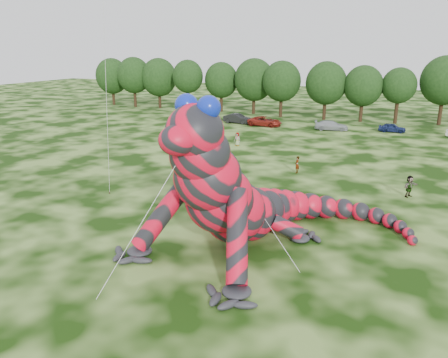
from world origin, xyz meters
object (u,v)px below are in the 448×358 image
tree_3 (188,86)px  tree_4 (221,87)px  tree_8 (363,94)px  tree_9 (398,96)px  tree_0 (112,82)px  car_1 (237,119)px  car_2 (265,121)px  spectator_0 (297,165)px  inflatable_gecko (248,166)px  tree_1 (134,82)px  tree_7 (326,91)px  tree_2 (159,83)px  spectator_4 (237,139)px  tree_10 (443,91)px  car_3 (331,125)px  tree_5 (254,86)px  tree_6 (281,89)px  car_4 (392,128)px  spectator_5 (409,186)px  car_0 (197,115)px

tree_3 → tree_4: 6.30m
tree_8 → tree_9: (5.28, 0.36, -0.13)m
tree_0 → tree_9: size_ratio=1.10×
car_1 → car_2: size_ratio=0.88×
car_2 → spectator_0: spectator_0 is taller
spectator_0 → inflatable_gecko: bearing=0.2°
tree_1 → car_1: (26.35, -10.45, -4.15)m
tree_7 → spectator_0: bearing=-83.4°
tree_2 → car_2: size_ratio=1.85×
car_1 → spectator_4: bearing=-150.4°
tree_1 → car_1: tree_1 is taller
tree_7 → spectator_4: 25.58m
tree_9 → tree_10: tree_10 is taller
car_3 → tree_5: bearing=45.5°
tree_4 → tree_8: tree_4 is taller
tree_4 → car_1: size_ratio=1.98×
tree_1 → spectator_0: (42.13, -34.87, -4.08)m
tree_6 → tree_8: (13.34, 0.30, -0.27)m
car_1 → car_3: (14.79, -0.20, -0.06)m
tree_2 → car_4: size_ratio=2.60×
tree_3 → tree_9: bearing=0.4°
tree_6 → tree_0: bearing=176.1°
car_2 → car_3: car_2 is taller
tree_1 → car_1: size_ratio=2.15×
tree_3 → car_1: bearing=-34.6°
tree_4 → car_3: size_ratio=1.90×
car_1 → tree_4: bearing=42.6°
car_2 → spectator_5: (21.01, -26.99, 0.16)m
tree_5 → tree_8: (18.91, -1.45, -0.43)m
car_1 → spectator_4: 16.54m
car_4 → spectator_0: bearing=163.5°
tree_7 → tree_10: size_ratio=0.90×
tree_3 → spectator_0: size_ratio=5.75×
tree_3 → tree_9: 36.79m
tree_2 → spectator_5: tree_2 is taller
tree_4 → tree_7: tree_7 is taller
tree_6 → car_1: bearing=-116.1°
tree_9 → car_4: 8.92m
tree_5 → car_3: 19.82m
tree_0 → tree_8: size_ratio=1.06×
inflatable_gecko → tree_10: (12.90, 51.16, 0.56)m
car_1 → tree_10: bearing=-61.4°
tree_0 → tree_2: 11.55m
car_2 → spectator_4: (1.26, -14.69, 0.10)m
inflatable_gecko → tree_9: (6.57, 49.93, -0.35)m
car_0 → tree_6: bearing=-65.0°
car_4 → car_3: bearing=101.6°
tree_3 → tree_4: bearing=15.1°
tree_3 → car_1: 17.13m
spectator_4 → tree_0: bearing=153.6°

